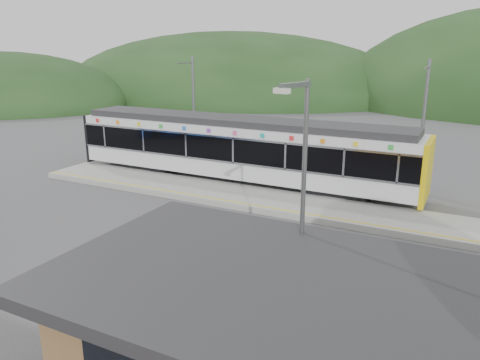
% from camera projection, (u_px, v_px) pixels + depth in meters
% --- Properties ---
extents(ground, '(120.00, 120.00, 0.00)m').
position_uv_depth(ground, '(225.00, 223.00, 20.88)').
color(ground, '#4C4C4F').
rests_on(ground, ground).
extents(hills, '(146.00, 149.00, 26.00)m').
position_uv_depth(hills, '(389.00, 209.00, 22.69)').
color(hills, '#1E3D19').
rests_on(hills, ground).
extents(platform, '(26.00, 3.20, 0.30)m').
position_uv_depth(platform, '(256.00, 199.00, 23.66)').
color(platform, '#9E9E99').
rests_on(platform, ground).
extents(yellow_line, '(26.00, 0.10, 0.01)m').
position_uv_depth(yellow_line, '(245.00, 203.00, 22.50)').
color(yellow_line, yellow).
rests_on(yellow_line, platform).
extents(train, '(20.44, 3.01, 3.74)m').
position_uv_depth(train, '(238.00, 147.00, 26.51)').
color(train, black).
rests_on(train, ground).
extents(catenary_mast_west, '(0.18, 1.80, 7.00)m').
position_uv_depth(catenary_mast_west, '(193.00, 110.00, 30.26)').
color(catenary_mast_west, slate).
rests_on(catenary_mast_west, ground).
extents(catenary_mast_east, '(0.18, 1.80, 7.00)m').
position_uv_depth(catenary_mast_east, '(423.00, 126.00, 24.14)').
color(catenary_mast_east, slate).
rests_on(catenary_mast_east, ground).
extents(station_shelter, '(9.20, 6.20, 3.00)m').
position_uv_depth(station_shelter, '(266.00, 336.00, 10.12)').
color(station_shelter, olive).
rests_on(station_shelter, ground).
extents(lamp_post, '(0.38, 1.22, 6.86)m').
position_uv_depth(lamp_post, '(302.00, 194.00, 11.53)').
color(lamp_post, slate).
rests_on(lamp_post, ground).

